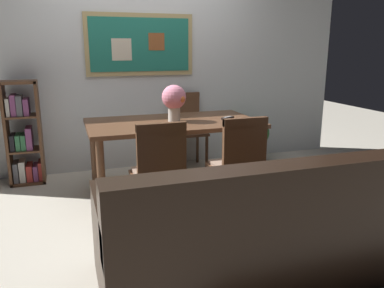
{
  "coord_description": "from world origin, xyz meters",
  "views": [
    {
      "loc": [
        -0.93,
        -3.22,
        1.46
      ],
      "look_at": [
        0.08,
        -0.19,
        0.65
      ],
      "focal_mm": 36.03,
      "sensor_mm": 36.0,
      "label": 1
    }
  ],
  "objects_px": {
    "tv_remote": "(228,118)",
    "dining_chair_near_right": "(239,160)",
    "dining_chair_near_left": "(159,167)",
    "flower_vase": "(174,99)",
    "dining_table": "(173,130)",
    "bookshelf": "(24,138)",
    "leather_couch": "(245,235)",
    "potted_ivy": "(256,137)",
    "dining_chair_far_right": "(187,124)"
  },
  "relations": [
    {
      "from": "tv_remote",
      "to": "dining_chair_near_right",
      "type": "bearing_deg",
      "value": -106.08
    },
    {
      "from": "dining_chair_near_left",
      "to": "flower_vase",
      "type": "xyz_separation_m",
      "value": [
        0.35,
        0.78,
        0.42
      ]
    },
    {
      "from": "dining_table",
      "to": "bookshelf",
      "type": "relative_size",
      "value": 1.5
    },
    {
      "from": "dining_table",
      "to": "leather_couch",
      "type": "bearing_deg",
      "value": -89.96
    },
    {
      "from": "bookshelf",
      "to": "potted_ivy",
      "type": "distance_m",
      "value": 2.75
    },
    {
      "from": "dining_chair_far_right",
      "to": "potted_ivy",
      "type": "xyz_separation_m",
      "value": [
        0.88,
        -0.14,
        -0.21
      ]
    },
    {
      "from": "dining_chair_near_left",
      "to": "bookshelf",
      "type": "distance_m",
      "value": 1.93
    },
    {
      "from": "dining_table",
      "to": "dining_chair_near_left",
      "type": "height_order",
      "value": "dining_chair_near_left"
    },
    {
      "from": "dining_chair_near_right",
      "to": "dining_chair_far_right",
      "type": "bearing_deg",
      "value": 88.01
    },
    {
      "from": "dining_chair_far_right",
      "to": "flower_vase",
      "type": "bearing_deg",
      "value": -115.3
    },
    {
      "from": "dining_table",
      "to": "dining_chair_far_right",
      "type": "distance_m",
      "value": 0.93
    },
    {
      "from": "dining_chair_near_right",
      "to": "potted_ivy",
      "type": "height_order",
      "value": "dining_chair_near_right"
    },
    {
      "from": "dining_chair_near_left",
      "to": "tv_remote",
      "type": "xyz_separation_m",
      "value": [
        0.9,
        0.72,
        0.22
      ]
    },
    {
      "from": "potted_ivy",
      "to": "bookshelf",
      "type": "bearing_deg",
      "value": 177.82
    },
    {
      "from": "dining_chair_far_right",
      "to": "leather_couch",
      "type": "height_order",
      "value": "dining_chair_far_right"
    },
    {
      "from": "bookshelf",
      "to": "tv_remote",
      "type": "xyz_separation_m",
      "value": [
        2.01,
        -0.85,
        0.25
      ]
    },
    {
      "from": "dining_table",
      "to": "dining_chair_near_right",
      "type": "distance_m",
      "value": 0.87
    },
    {
      "from": "leather_couch",
      "to": "potted_ivy",
      "type": "relative_size",
      "value": 3.13
    },
    {
      "from": "bookshelf",
      "to": "flower_vase",
      "type": "distance_m",
      "value": 1.73
    },
    {
      "from": "flower_vase",
      "to": "leather_couch",
      "type": "bearing_deg",
      "value": -90.37
    },
    {
      "from": "dining_chair_far_right",
      "to": "dining_chair_near_right",
      "type": "bearing_deg",
      "value": -91.99
    },
    {
      "from": "flower_vase",
      "to": "tv_remote",
      "type": "relative_size",
      "value": 2.26
    },
    {
      "from": "dining_table",
      "to": "potted_ivy",
      "type": "bearing_deg",
      "value": 28.03
    },
    {
      "from": "dining_table",
      "to": "bookshelf",
      "type": "height_order",
      "value": "bookshelf"
    },
    {
      "from": "dining_table",
      "to": "dining_chair_near_right",
      "type": "bearing_deg",
      "value": -66.14
    },
    {
      "from": "dining_chair_near_right",
      "to": "bookshelf",
      "type": "distance_m",
      "value": 2.4
    },
    {
      "from": "dining_chair_near_left",
      "to": "flower_vase",
      "type": "relative_size",
      "value": 2.54
    },
    {
      "from": "leather_couch",
      "to": "bookshelf",
      "type": "xyz_separation_m",
      "value": [
        -1.45,
        2.42,
        0.2
      ]
    },
    {
      "from": "dining_chair_near_right",
      "to": "leather_couch",
      "type": "relative_size",
      "value": 0.51
    },
    {
      "from": "dining_table",
      "to": "flower_vase",
      "type": "distance_m",
      "value": 0.31
    },
    {
      "from": "dining_chair_near_left",
      "to": "potted_ivy",
      "type": "relative_size",
      "value": 1.58
    },
    {
      "from": "dining_table",
      "to": "leather_couch",
      "type": "distance_m",
      "value": 1.67
    },
    {
      "from": "bookshelf",
      "to": "dining_table",
      "type": "bearing_deg",
      "value": -28.51
    },
    {
      "from": "dining_table",
      "to": "potted_ivy",
      "type": "relative_size",
      "value": 2.9
    },
    {
      "from": "dining_chair_far_right",
      "to": "tv_remote",
      "type": "height_order",
      "value": "dining_chair_far_right"
    },
    {
      "from": "dining_chair_near_left",
      "to": "dining_chair_near_right",
      "type": "bearing_deg",
      "value": -0.38
    },
    {
      "from": "dining_table",
      "to": "leather_couch",
      "type": "height_order",
      "value": "leather_couch"
    },
    {
      "from": "dining_chair_near_right",
      "to": "dining_table",
      "type": "bearing_deg",
      "value": 113.86
    },
    {
      "from": "dining_chair_far_right",
      "to": "dining_chair_near_right",
      "type": "relative_size",
      "value": 1.0
    },
    {
      "from": "dining_chair_far_right",
      "to": "potted_ivy",
      "type": "height_order",
      "value": "dining_chair_far_right"
    },
    {
      "from": "potted_ivy",
      "to": "leather_couch",
      "type": "bearing_deg",
      "value": -119.0
    },
    {
      "from": "dining_chair_near_right",
      "to": "flower_vase",
      "type": "xyz_separation_m",
      "value": [
        -0.34,
        0.78,
        0.42
      ]
    },
    {
      "from": "leather_couch",
      "to": "flower_vase",
      "type": "xyz_separation_m",
      "value": [
        0.01,
        1.62,
        0.65
      ]
    },
    {
      "from": "dining_chair_near_left",
      "to": "flower_vase",
      "type": "bearing_deg",
      "value": 65.71
    },
    {
      "from": "dining_chair_near_left",
      "to": "dining_chair_near_right",
      "type": "relative_size",
      "value": 1.0
    },
    {
      "from": "dining_chair_near_right",
      "to": "bookshelf",
      "type": "bearing_deg",
      "value": 138.76
    },
    {
      "from": "dining_chair_far_right",
      "to": "flower_vase",
      "type": "xyz_separation_m",
      "value": [
        -0.4,
        -0.84,
        0.42
      ]
    },
    {
      "from": "potted_ivy",
      "to": "flower_vase",
      "type": "xyz_separation_m",
      "value": [
        -1.27,
        -0.7,
        0.63
      ]
    },
    {
      "from": "potted_ivy",
      "to": "dining_chair_near_right",
      "type": "bearing_deg",
      "value": -122.37
    },
    {
      "from": "dining_chair_near_left",
      "to": "tv_remote",
      "type": "relative_size",
      "value": 5.75
    }
  ]
}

